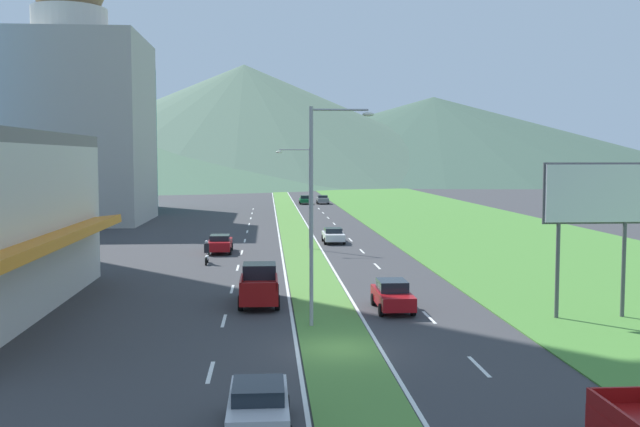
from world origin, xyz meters
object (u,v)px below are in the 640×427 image
billboard_roadside (593,201)px  car_1 (220,243)px  street_lamp_near (318,202)px  car_5 (305,200)px  pickup_truck_1 (259,285)px  car_3 (333,235)px  car_4 (258,406)px  street_lamp_mid (306,191)px  car_2 (323,199)px  motorcycle_rider (207,254)px  car_0 (392,295)px

billboard_roadside → car_1: billboard_roadside is taller
street_lamp_near → car_5: 90.97m
pickup_truck_1 → car_3: bearing=-13.4°
car_4 → pickup_truck_1: pickup_truck_1 is taller
billboard_roadside → car_1: (-19.92, 26.55, -5.06)m
car_1 → car_5: size_ratio=1.00×
street_lamp_mid → billboard_roadside: bearing=-66.0°
car_2 → car_3: car_2 is taller
motorcycle_rider → car_0: bearing=-147.6°
car_1 → pickup_truck_1: bearing=-170.7°
car_0 → car_4: size_ratio=1.05×
street_lamp_near → car_1: street_lamp_near is taller
car_1 → car_4: 40.61m
street_lamp_mid → car_4: street_lamp_mid is taller
car_1 → pickup_truck_1: (3.50, -21.48, 0.20)m
car_1 → motorcycle_rider: (-0.58, -6.45, -0.04)m
billboard_roadside → car_1: size_ratio=1.72×
car_4 → motorcycle_rider: motorcycle_rider is taller
car_4 → motorcycle_rider: size_ratio=2.08×
street_lamp_mid → street_lamp_near: bearing=-92.0°
car_5 → car_0: bearing=0.0°
car_2 → car_4: size_ratio=0.97×
street_lamp_near → street_lamp_mid: bearing=88.0°
billboard_roadside → car_1: 33.57m
street_lamp_mid → car_5: street_lamp_mid is taller
car_0 → car_2: 87.36m
street_lamp_mid → motorcycle_rider: 12.17m
car_3 → car_5: bearing=179.7°
billboard_roadside → pickup_truck_1: 17.86m
car_1 → car_5: bearing=-9.3°
billboard_roadside → car_2: (-6.44, 89.99, -5.07)m
car_1 → car_4: bearing=-174.8°
car_2 → car_4: car_4 is taller
billboard_roadside → car_2: billboard_roadside is taller
street_lamp_mid → pickup_truck_1: (-3.81, -23.21, -4.12)m
billboard_roadside → car_3: billboard_roadside is taller
car_2 → pickup_truck_1: pickup_truck_1 is taller
car_1 → car_2: size_ratio=1.11×
street_lamp_mid → car_0: 26.14m
street_lamp_near → car_5: bearing=87.4°
car_3 → pickup_truck_1: size_ratio=0.81×
billboard_roadside → motorcycle_rider: (-20.51, 20.10, -5.10)m
street_lamp_mid → car_0: bearing=-82.9°
car_2 → pickup_truck_1: size_ratio=0.75×
car_3 → pickup_truck_1: 28.68m
billboard_roadside → car_0: (-9.45, 2.68, -5.05)m
car_0 → pickup_truck_1: (-6.98, 2.39, 0.20)m
street_lamp_mid → car_1: bearing=-166.7°
motorcycle_rider → car_5: bearing=-8.9°
billboard_roadside → street_lamp_mid: bearing=114.0°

